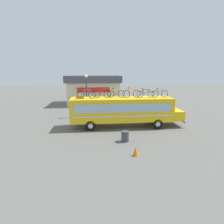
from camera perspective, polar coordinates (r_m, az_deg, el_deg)
ground_plane at (r=19.20m, az=2.80°, el=-4.38°), size 120.00×120.00×0.00m
bus at (r=18.82m, az=3.58°, el=0.76°), size 11.17×2.61×2.91m
luggage_bag_1 at (r=18.30m, az=-9.59°, el=4.45°), size 0.71×0.38×0.29m
rooftop_bicycle_1 at (r=18.23m, az=-7.75°, el=5.25°), size 1.76×0.44×0.94m
rooftop_bicycle_2 at (r=18.68m, az=-3.09°, el=5.52°), size 1.80×0.44×0.95m
rooftop_bicycle_3 at (r=18.90m, az=1.25°, el=5.58°), size 1.72×0.44×0.92m
rooftop_bicycle_4 at (r=18.92m, az=5.85°, el=5.59°), size 1.80×0.44×0.98m
rooftop_bicycle_5 at (r=19.12m, az=10.06°, el=5.43°), size 1.75×0.44×0.88m
rooftop_bicycle_6 at (r=19.57m, az=14.17°, el=5.42°), size 1.66×0.44×0.90m
roadside_building at (r=32.92m, az=-5.63°, el=6.82°), size 8.99×6.92×4.79m
trash_bin at (r=15.10m, az=3.96°, el=-7.31°), size 0.60×0.60×0.85m
traffic_cone at (r=12.76m, az=7.12°, el=-11.67°), size 0.38×0.38×0.63m
street_lamp at (r=22.90m, az=-7.70°, el=6.79°), size 0.39×0.39×5.10m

